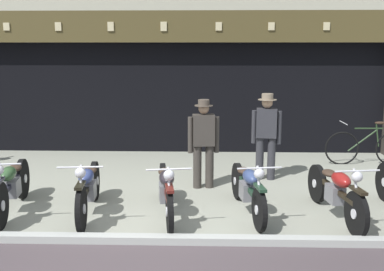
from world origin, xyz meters
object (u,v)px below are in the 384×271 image
at_px(motorcycle_center_right, 248,188).
at_px(salesman_left, 204,140).
at_px(advert_board_far, 339,78).
at_px(leaning_bicycle, 368,147).
at_px(motorcycle_center, 166,189).
at_px(motorcycle_left, 12,185).
at_px(motorcycle_center_left, 88,188).
at_px(motorcycle_right, 336,191).
at_px(advert_board_near, 286,77).
at_px(shopkeeper_center, 266,132).

distance_m(motorcycle_center_right, salesman_left, 1.53).
height_order(salesman_left, advert_board_far, advert_board_far).
distance_m(salesman_left, leaning_bicycle, 3.98).
relative_size(motorcycle_center_right, advert_board_far, 2.13).
xyz_separation_m(salesman_left, advert_board_far, (3.17, 2.93, 0.90)).
bearing_deg(advert_board_far, motorcycle_center, -130.62).
relative_size(motorcycle_left, leaning_bicycle, 1.09).
relative_size(motorcycle_center_left, motorcycle_right, 0.99).
distance_m(motorcycle_center_left, motorcycle_center, 1.18).
bearing_deg(advert_board_far, motorcycle_left, -145.04).
height_order(motorcycle_center_left, advert_board_near, advert_board_near).
xyz_separation_m(advert_board_near, advert_board_far, (1.26, -0.00, -0.02)).
relative_size(shopkeeper_center, advert_board_far, 1.78).
bearing_deg(motorcycle_center, motorcycle_center_left, -10.01).
distance_m(motorcycle_left, advert_board_far, 7.56).
xyz_separation_m(salesman_left, leaning_bicycle, (3.53, 1.76, -0.49)).
relative_size(motorcycle_right, leaning_bicycle, 1.10).
bearing_deg(salesman_left, motorcycle_center_left, 32.03).
distance_m(motorcycle_center_left, shopkeeper_center, 3.55).
xyz_separation_m(motorcycle_center_left, advert_board_near, (3.65, 4.32, 1.38)).
height_order(motorcycle_center_left, motorcycle_right, motorcycle_center_left).
relative_size(motorcycle_left, advert_board_far, 2.14).
distance_m(salesman_left, advert_board_far, 4.41).
relative_size(motorcycle_center, leaning_bicycle, 1.10).
bearing_deg(shopkeeper_center, motorcycle_center_right, 83.05).
bearing_deg(motorcycle_right, motorcycle_center, -8.20).
relative_size(motorcycle_right, salesman_left, 1.25).
distance_m(motorcycle_center, shopkeeper_center, 2.69).
bearing_deg(motorcycle_center_right, shopkeeper_center, -113.79).
height_order(motorcycle_center_right, advert_board_far, advert_board_far).
bearing_deg(motorcycle_center_right, motorcycle_right, 165.42).
bearing_deg(salesman_left, shopkeeper_center, -161.03).
relative_size(motorcycle_center_right, leaning_bicycle, 1.08).
bearing_deg(motorcycle_center, salesman_left, -120.20).
bearing_deg(motorcycle_right, motorcycle_center_right, -14.07).
bearing_deg(motorcycle_left, advert_board_far, -153.90).
relative_size(shopkeeper_center, leaning_bicycle, 0.90).
bearing_deg(motorcycle_center, motorcycle_right, 171.02).
relative_size(motorcycle_center_left, salesman_left, 1.24).
height_order(motorcycle_right, advert_board_far, advert_board_far).
distance_m(motorcycle_left, salesman_left, 3.25).
relative_size(motorcycle_center, salesman_left, 1.25).
bearing_deg(motorcycle_right, motorcycle_center_left, -8.53).
relative_size(motorcycle_left, shopkeeper_center, 1.20).
bearing_deg(motorcycle_right, advert_board_far, -113.62).
height_order(shopkeeper_center, advert_board_near, advert_board_near).
xyz_separation_m(motorcycle_center, shopkeeper_center, (1.74, 1.99, 0.50)).
bearing_deg(advert_board_far, advert_board_near, 180.00).
bearing_deg(motorcycle_left, motorcycle_right, 170.19).
xyz_separation_m(motorcycle_center, advert_board_far, (3.73, 4.34, 1.36)).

